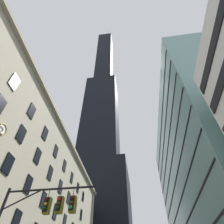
{
  "coord_description": "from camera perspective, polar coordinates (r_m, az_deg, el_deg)",
  "views": [
    {
      "loc": [
        2.88,
        -8.71,
        1.48
      ],
      "look_at": [
        -1.84,
        25.32,
        37.09
      ],
      "focal_mm": 30.26,
      "sensor_mm": 36.0,
      "label": 1
    }
  ],
  "objects": [
    {
      "name": "traffic_signal_mast",
      "position": [
        14.68,
        -21.2,
        -27.43
      ],
      "size": [
        6.59,
        0.63,
        7.38
      ],
      "color": "black",
      "rests_on": "sidewalk_left"
    },
    {
      "name": "station_building",
      "position": [
        39.2,
        -26.81,
        -23.75
      ],
      "size": [
        14.21,
        56.7,
        27.19
      ],
      "color": "#B2A88E",
      "rests_on": "ground"
    },
    {
      "name": "dark_skyscraper",
      "position": [
        105.81,
        -3.59,
        -8.2
      ],
      "size": [
        28.2,
        28.2,
        220.28
      ],
      "color": "black",
      "rests_on": "ground"
    },
    {
      "name": "glass_office_midrise",
      "position": [
        48.49,
        28.7,
        -17.71
      ],
      "size": [
        17.16,
        47.94,
        40.8
      ],
      "color": "gray",
      "rests_on": "ground"
    }
  ]
}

